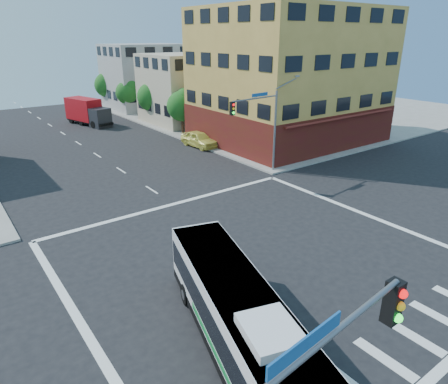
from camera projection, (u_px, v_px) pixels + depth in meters
ground at (262, 260)px, 21.40m from camera, size 120.00×120.00×0.00m
sidewalk_ne at (280, 107)px, 66.92m from camera, size 50.00×50.00×0.15m
corner_building_ne at (289, 87)px, 44.12m from camera, size 18.10×15.44×14.00m
building_east_near at (192, 88)px, 54.58m from camera, size 12.06×10.06×9.00m
building_east_far at (146, 76)px, 64.89m from camera, size 12.06×10.06×10.00m
signal_mast_ne at (262, 118)px, 32.55m from camera, size 7.91×1.13×8.07m
street_tree_a at (183, 104)px, 47.58m from camera, size 3.60×3.60×5.53m
street_tree_b at (152, 95)px, 53.51m from camera, size 3.80×3.80×5.79m
street_tree_c at (128, 91)px, 59.62m from camera, size 3.40×3.40×5.29m
street_tree_d at (108, 83)px, 65.46m from camera, size 4.00×4.00×6.03m
transit_bus at (237, 316)px, 14.74m from camera, size 5.21×10.96×3.18m
box_truck at (88, 112)px, 53.31m from camera, size 4.08×7.92×3.43m
parked_car at (199, 139)px, 42.94m from camera, size 2.29×4.98×1.65m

